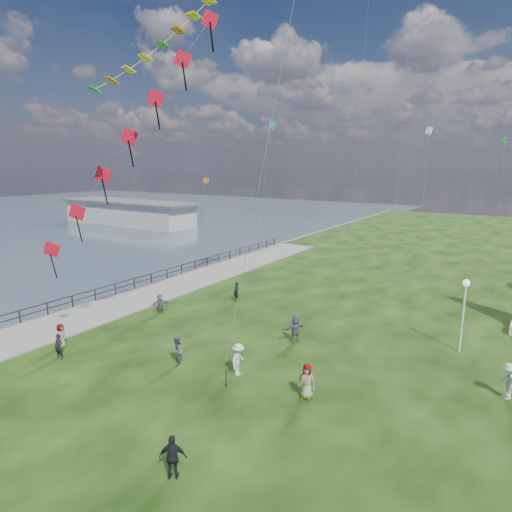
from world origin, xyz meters
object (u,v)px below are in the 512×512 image
Objects in this scene: lamppost at (465,300)px; person_1 at (177,350)px; person_2 at (238,360)px; person_0 at (59,346)px; person_5 at (160,304)px; person_4 at (307,381)px; pier_pavilion at (128,212)px; person_6 at (237,292)px; person_10 at (61,336)px; person_11 at (295,329)px; person_3 at (173,457)px; person_8 at (508,381)px.

person_1 is at bearing -141.26° from lamppost.
person_1 is 0.95× the size of person_2.
person_0 is 0.97× the size of person_5.
person_2 is 1.01× the size of person_4.
lamppost is at bearing -49.00° from person_5.
lamppost reaches higher than pier_pavilion.
person_0 is at bearing -148.88° from person_5.
person_6 is 1.07× the size of person_10.
person_11 is (-8.71, -3.98, -2.30)m from lamppost.
person_3 is at bearing -39.42° from pier_pavilion.
person_3 is 0.97× the size of person_11.
person_8 is (11.82, 4.99, 0.01)m from person_2.
person_0 is 0.87× the size of person_4.
person_2 reaches higher than person_6.
person_6 is (-3.61, 10.62, 0.00)m from person_1.
pier_pavilion is 19.72× the size of person_10.
person_4 reaches higher than person_3.
person_5 is at bearing -27.80° from person_10.
person_8 is at bearing -27.02° from pier_pavilion.
person_6 is 8.77m from person_11.
person_0 is 14.02m from person_4.
person_5 is 0.92× the size of person_6.
lamppost is 2.58× the size of person_4.
person_4 is (13.48, 3.85, 0.11)m from person_0.
pier_pavilion reaches higher than person_10.
person_4 reaches higher than person_0.
person_6 is (-7.10, 9.76, -0.04)m from person_2.
person_0 is at bearing -98.58° from person_1.
person_8 is at bearing 112.52° from person_11.
pier_pavilion is at bearing 158.28° from person_6.
pier_pavilion is at bearing -97.21° from person_11.
lamppost is 9.85m from person_11.
person_10 is at bearing -148.16° from lamppost.
person_2 is (3.49, 0.86, 0.04)m from person_1.
person_0 is at bearing -93.91° from person_8.
person_8 reaches higher than person_4.
person_4 is at bearing -100.44° from person_2.
person_10 is (-22.54, -8.03, -0.10)m from person_8.
person_4 is 1.12× the size of person_5.
person_4 is 14.99m from person_10.
person_2 is (9.50, 3.95, 0.12)m from person_0.
person_1 is 16.38m from person_8.
person_4 is (7.47, 0.76, 0.03)m from person_1.
person_8 reaches higher than person_11.
person_5 is at bearing -74.53° from person_3.
lamppost is 23.55m from person_10.
lamppost is at bearing 8.42° from person_6.
person_4 is 14.83m from person_6.
person_4 is 1.11× the size of person_10.
person_8 is (21.32, 8.93, 0.13)m from person_0.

